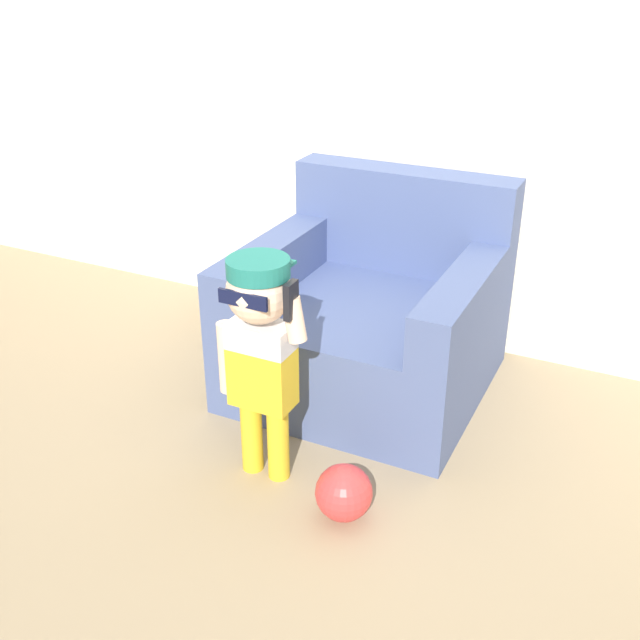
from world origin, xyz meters
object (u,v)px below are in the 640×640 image
Objects in this scene: armchair at (371,318)px; person_child at (260,336)px; toy_ball at (344,493)px; side_table at (233,285)px.

person_child is (-0.09, -0.82, 0.27)m from armchair.
person_child is 4.32× the size of toy_ball.
person_child is 0.62m from toy_ball.
armchair reaches higher than side_table.
armchair is 5.13× the size of toy_ball.
armchair is 0.98m from toy_ball.
side_table is at bearing 127.17° from person_child.
armchair is 0.87m from person_child.
side_table is at bearing 168.65° from armchair.
person_child reaches higher than toy_ball.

